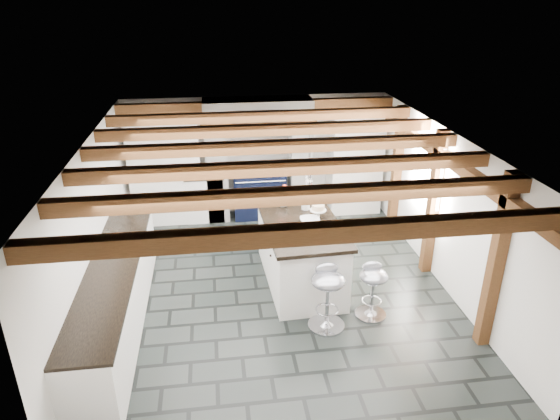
{
  "coord_description": "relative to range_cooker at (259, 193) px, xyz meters",
  "views": [
    {
      "loc": [
        -0.83,
        -6.36,
        4.13
      ],
      "look_at": [
        0.1,
        0.4,
        1.1
      ],
      "focal_mm": 32.0,
      "sensor_mm": 36.0,
      "label": 1
    }
  ],
  "objects": [
    {
      "name": "ground",
      "position": [
        0.0,
        -2.68,
        -0.47
      ],
      "size": [
        6.0,
        6.0,
        0.0
      ],
      "primitive_type": "plane",
      "color": "black",
      "rests_on": "ground"
    },
    {
      "name": "room_shell",
      "position": [
        -0.61,
        -1.26,
        0.6
      ],
      "size": [
        6.0,
        6.03,
        6.0
      ],
      "color": "white",
      "rests_on": "ground"
    },
    {
      "name": "range_cooker",
      "position": [
        0.0,
        0.0,
        0.0
      ],
      "size": [
        1.0,
        0.63,
        0.99
      ],
      "color": "black",
      "rests_on": "ground"
    },
    {
      "name": "kitchen_island",
      "position": [
        0.37,
        -2.5,
        0.06
      ],
      "size": [
        1.17,
        2.11,
        1.36
      ],
      "rotation": [
        0.0,
        0.0,
        0.05
      ],
      "color": "white",
      "rests_on": "ground"
    },
    {
      "name": "bar_stool_near",
      "position": [
        1.19,
        -3.53,
        0.03
      ],
      "size": [
        0.43,
        0.43,
        0.79
      ],
      "rotation": [
        0.0,
        0.0,
        -0.09
      ],
      "color": "silver",
      "rests_on": "ground"
    },
    {
      "name": "bar_stool_far",
      "position": [
        0.53,
        -3.69,
        0.1
      ],
      "size": [
        0.49,
        0.49,
        0.91
      ],
      "rotation": [
        0.0,
        0.0,
        0.05
      ],
      "color": "silver",
      "rests_on": "ground"
    }
  ]
}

